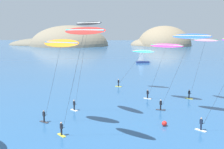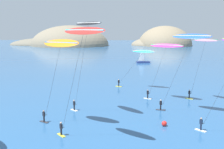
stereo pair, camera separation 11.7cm
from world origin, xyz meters
name	(u,v)px [view 2 (the right image)]	position (x,y,z in m)	size (l,w,h in m)	color
headland_island	(103,45)	(-9.11, 196.59, 0.00)	(144.11, 59.58, 30.90)	#7A705B
sailboat_far	(144,61)	(16.05, 83.00, 0.64)	(5.97, 2.26, 5.70)	navy
kitesurfer_black	(87,30)	(4.21, 17.15, 12.48)	(5.98, 6.20, 13.76)	silver
kitesurfer_magenta	(165,49)	(16.40, 26.56, 9.23)	(6.66, 4.19, 10.22)	silver
kitesurfer_red	(82,39)	(5.12, 6.95, 11.59)	(6.69, 5.62, 12.94)	yellow
kitesurfer_cyan	(141,54)	(12.82, 36.86, 7.42)	(8.60, 4.05, 8.37)	yellow
kitesurfer_orange	(60,49)	(1.38, 12.56, 10.22)	(6.57, 4.13, 11.46)	#2D2D33
kitesurfer_blue	(189,42)	(18.80, 18.83, 10.87)	(7.49, 4.57, 12.06)	#2D2D33
kitesurfer_pink	(204,46)	(22.98, 26.71, 9.70)	(4.66, 4.60, 11.04)	yellow
marker_buoy	(164,124)	(14.83, 13.40, 0.35)	(0.70, 0.70, 0.70)	red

